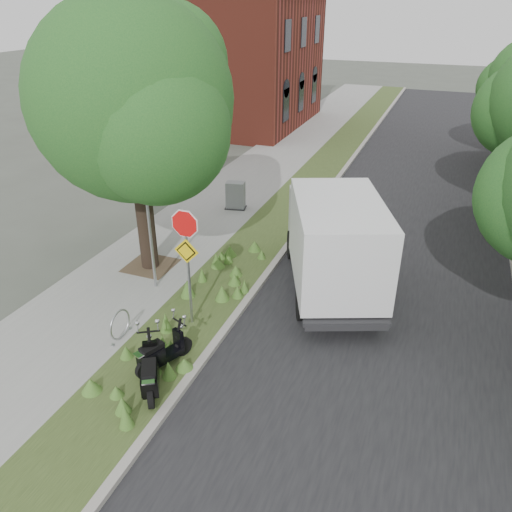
{
  "coord_description": "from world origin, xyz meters",
  "views": [
    {
      "loc": [
        3.92,
        -8.6,
        7.53
      ],
      "look_at": [
        -0.38,
        2.48,
        1.3
      ],
      "focal_mm": 35.0,
      "sensor_mm": 36.0,
      "label": 1
    }
  ],
  "objects_px": {
    "box_truck": "(334,239)",
    "utility_cabinet": "(236,196)",
    "scooter_near": "(151,377)",
    "scooter_far": "(158,356)",
    "sign_assembly": "(186,245)"
  },
  "relations": [
    {
      "from": "scooter_near",
      "to": "scooter_far",
      "type": "bearing_deg",
      "value": 109.18
    },
    {
      "from": "utility_cabinet",
      "to": "sign_assembly",
      "type": "bearing_deg",
      "value": -75.02
    },
    {
      "from": "scooter_near",
      "to": "box_truck",
      "type": "distance_m",
      "value": 6.23
    },
    {
      "from": "scooter_near",
      "to": "scooter_far",
      "type": "relative_size",
      "value": 1.03
    },
    {
      "from": "scooter_near",
      "to": "box_truck",
      "type": "height_order",
      "value": "box_truck"
    },
    {
      "from": "scooter_far",
      "to": "scooter_near",
      "type": "bearing_deg",
      "value": -70.82
    },
    {
      "from": "sign_assembly",
      "to": "scooter_near",
      "type": "distance_m",
      "value": 3.15
    },
    {
      "from": "scooter_near",
      "to": "utility_cabinet",
      "type": "relative_size",
      "value": 1.42
    },
    {
      "from": "scooter_near",
      "to": "utility_cabinet",
      "type": "xyz_separation_m",
      "value": [
        -2.41,
        10.03,
        0.12
      ]
    },
    {
      "from": "scooter_near",
      "to": "box_truck",
      "type": "xyz_separation_m",
      "value": [
        2.45,
        5.62,
        1.09
      ]
    },
    {
      "from": "sign_assembly",
      "to": "scooter_far",
      "type": "xyz_separation_m",
      "value": [
        0.16,
        -1.86,
        -1.85
      ]
    },
    {
      "from": "box_truck",
      "to": "scooter_near",
      "type": "bearing_deg",
      "value": -113.55
    },
    {
      "from": "scooter_near",
      "to": "utility_cabinet",
      "type": "height_order",
      "value": "utility_cabinet"
    },
    {
      "from": "sign_assembly",
      "to": "scooter_near",
      "type": "xyz_separation_m",
      "value": [
        0.4,
        -2.54,
        -1.82
      ]
    },
    {
      "from": "box_truck",
      "to": "utility_cabinet",
      "type": "bearing_deg",
      "value": 137.77
    }
  ]
}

